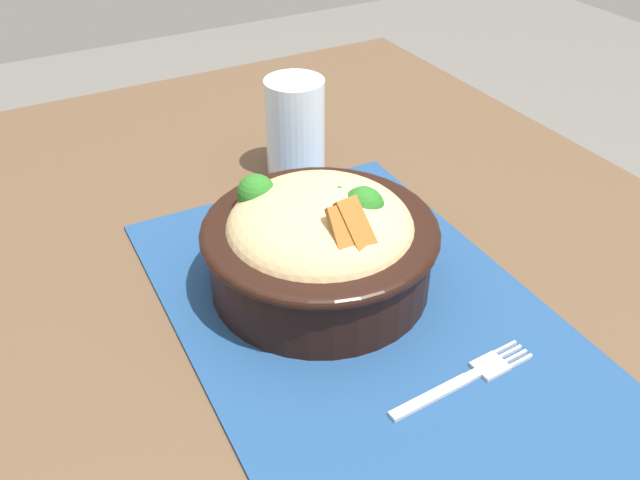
# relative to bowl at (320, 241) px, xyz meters

# --- Properties ---
(table) EXTENTS (1.15, 0.79, 0.77)m
(table) POSITION_rel_bowl_xyz_m (0.03, 0.03, -0.14)
(table) COLOR #4C3826
(table) RESTS_ON ground_plane
(placemat) EXTENTS (0.48, 0.32, 0.00)m
(placemat) POSITION_rel_bowl_xyz_m (0.06, 0.01, -0.05)
(placemat) COLOR navy
(placemat) RESTS_ON table
(bowl) EXTENTS (0.21, 0.21, 0.11)m
(bowl) POSITION_rel_bowl_xyz_m (0.00, 0.00, 0.00)
(bowl) COLOR black
(bowl) RESTS_ON placemat
(fork) EXTENTS (0.02, 0.14, 0.00)m
(fork) POSITION_rel_bowl_xyz_m (0.16, 0.04, -0.05)
(fork) COLOR #B9B9B9
(fork) RESTS_ON placemat
(drinking_glass) EXTENTS (0.07, 0.07, 0.11)m
(drinking_glass) POSITION_rel_bowl_xyz_m (-0.21, 0.08, -0.00)
(drinking_glass) COLOR silver
(drinking_glass) RESTS_ON table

